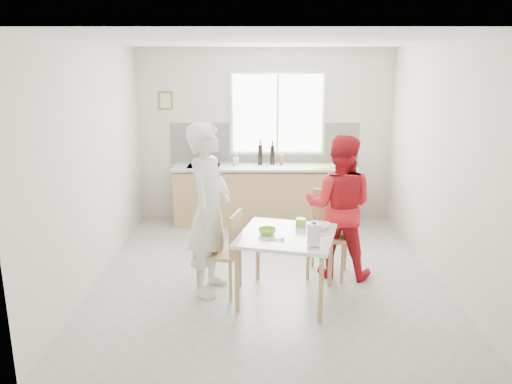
{
  "coord_description": "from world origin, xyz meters",
  "views": [
    {
      "loc": [
        -0.13,
        -5.64,
        2.48
      ],
      "look_at": [
        -0.14,
        0.2,
        0.96
      ],
      "focal_mm": 35.0,
      "sensor_mm": 36.0,
      "label": 1
    }
  ],
  "objects_px": {
    "bowl_white": "(319,226)",
    "chair_far": "(329,229)",
    "person_red": "(339,207)",
    "wine_bottle_b": "(272,155)",
    "milk_jug": "(314,234)",
    "person_white": "(209,210)",
    "bowl_green": "(267,231)",
    "wine_bottle_a": "(260,155)",
    "dining_table": "(287,241)",
    "chair_left": "(225,249)"
  },
  "relations": [
    {
      "from": "bowl_green",
      "to": "milk_jug",
      "type": "height_order",
      "value": "milk_jug"
    },
    {
      "from": "person_red",
      "to": "wine_bottle_b",
      "type": "xyz_separation_m",
      "value": [
        -0.71,
        2.12,
        0.23
      ]
    },
    {
      "from": "dining_table",
      "to": "person_white",
      "type": "bearing_deg",
      "value": 165.57
    },
    {
      "from": "wine_bottle_a",
      "to": "bowl_green",
      "type": "bearing_deg",
      "value": -88.89
    },
    {
      "from": "person_white",
      "to": "person_red",
      "type": "relative_size",
      "value": 1.11
    },
    {
      "from": "dining_table",
      "to": "person_white",
      "type": "height_order",
      "value": "person_white"
    },
    {
      "from": "dining_table",
      "to": "wine_bottle_b",
      "type": "xyz_separation_m",
      "value": [
        -0.07,
        2.77,
        0.41
      ]
    },
    {
      "from": "person_white",
      "to": "dining_table",
      "type": "bearing_deg",
      "value": -90.0
    },
    {
      "from": "dining_table",
      "to": "bowl_white",
      "type": "height_order",
      "value": "bowl_white"
    },
    {
      "from": "person_red",
      "to": "bowl_white",
      "type": "xyz_separation_m",
      "value": [
        -0.29,
        -0.49,
        -0.08
      ]
    },
    {
      "from": "dining_table",
      "to": "person_red",
      "type": "distance_m",
      "value": 0.94
    },
    {
      "from": "dining_table",
      "to": "bowl_white",
      "type": "xyz_separation_m",
      "value": [
        0.35,
        0.17,
        0.11
      ]
    },
    {
      "from": "person_red",
      "to": "bowl_green",
      "type": "relative_size",
      "value": 9.06
    },
    {
      "from": "wine_bottle_a",
      "to": "wine_bottle_b",
      "type": "bearing_deg",
      "value": 11.05
    },
    {
      "from": "chair_far",
      "to": "wine_bottle_b",
      "type": "xyz_separation_m",
      "value": [
        -0.61,
        2.06,
        0.52
      ]
    },
    {
      "from": "chair_left",
      "to": "dining_table",
      "type": "bearing_deg",
      "value": 90.0
    },
    {
      "from": "bowl_white",
      "to": "person_red",
      "type": "bearing_deg",
      "value": 58.86
    },
    {
      "from": "person_white",
      "to": "person_red",
      "type": "height_order",
      "value": "person_white"
    },
    {
      "from": "bowl_white",
      "to": "wine_bottle_b",
      "type": "distance_m",
      "value": 2.66
    },
    {
      "from": "dining_table",
      "to": "person_red",
      "type": "bearing_deg",
      "value": 45.32
    },
    {
      "from": "bowl_green",
      "to": "wine_bottle_b",
      "type": "xyz_separation_m",
      "value": [
        0.14,
        2.77,
        0.3
      ]
    },
    {
      "from": "chair_left",
      "to": "person_red",
      "type": "relative_size",
      "value": 0.55
    },
    {
      "from": "chair_far",
      "to": "bowl_green",
      "type": "relative_size",
      "value": 5.37
    },
    {
      "from": "chair_far",
      "to": "bowl_white",
      "type": "xyz_separation_m",
      "value": [
        -0.19,
        -0.55,
        0.22
      ]
    },
    {
      "from": "bowl_green",
      "to": "wine_bottle_a",
      "type": "relative_size",
      "value": 0.58
    },
    {
      "from": "dining_table",
      "to": "person_white",
      "type": "xyz_separation_m",
      "value": [
        -0.83,
        0.21,
        0.28
      ]
    },
    {
      "from": "bowl_green",
      "to": "milk_jug",
      "type": "bearing_deg",
      "value": -38.07
    },
    {
      "from": "chair_far",
      "to": "person_red",
      "type": "bearing_deg",
      "value": -15.44
    },
    {
      "from": "bowl_green",
      "to": "chair_far",
      "type": "bearing_deg",
      "value": 43.44
    },
    {
      "from": "chair_left",
      "to": "bowl_white",
      "type": "height_order",
      "value": "chair_left"
    },
    {
      "from": "person_red",
      "to": "person_white",
      "type": "bearing_deg",
      "value": 31.12
    },
    {
      "from": "dining_table",
      "to": "chair_left",
      "type": "relative_size",
      "value": 1.27
    },
    {
      "from": "milk_jug",
      "to": "bowl_green",
      "type": "bearing_deg",
      "value": 156.36
    },
    {
      "from": "person_red",
      "to": "bowl_white",
      "type": "bearing_deg",
      "value": 73.29
    },
    {
      "from": "bowl_white",
      "to": "chair_far",
      "type": "bearing_deg",
      "value": 70.61
    },
    {
      "from": "person_red",
      "to": "bowl_white",
      "type": "distance_m",
      "value": 0.57
    },
    {
      "from": "milk_jug",
      "to": "wine_bottle_b",
      "type": "distance_m",
      "value": 3.15
    },
    {
      "from": "chair_left",
      "to": "chair_far",
      "type": "xyz_separation_m",
      "value": [
        1.2,
        0.54,
        0.04
      ]
    },
    {
      "from": "chair_left",
      "to": "wine_bottle_b",
      "type": "xyz_separation_m",
      "value": [
        0.59,
        2.6,
        0.56
      ]
    },
    {
      "from": "chair_far",
      "to": "wine_bottle_a",
      "type": "distance_m",
      "value": 2.24
    },
    {
      "from": "chair_left",
      "to": "wine_bottle_b",
      "type": "height_order",
      "value": "wine_bottle_b"
    },
    {
      "from": "milk_jug",
      "to": "person_white",
      "type": "bearing_deg",
      "value": 166.65
    },
    {
      "from": "person_white",
      "to": "bowl_green",
      "type": "height_order",
      "value": "person_white"
    },
    {
      "from": "milk_jug",
      "to": "wine_bottle_a",
      "type": "distance_m",
      "value": 3.13
    },
    {
      "from": "person_white",
      "to": "wine_bottle_b",
      "type": "distance_m",
      "value": 2.67
    },
    {
      "from": "person_red",
      "to": "bowl_green",
      "type": "xyz_separation_m",
      "value": [
        -0.85,
        -0.65,
        -0.08
      ]
    },
    {
      "from": "bowl_white",
      "to": "wine_bottle_b",
      "type": "height_order",
      "value": "wine_bottle_b"
    },
    {
      "from": "dining_table",
      "to": "person_white",
      "type": "distance_m",
      "value": 0.9
    },
    {
      "from": "person_white",
      "to": "bowl_white",
      "type": "relative_size",
      "value": 8.03
    },
    {
      "from": "person_white",
      "to": "bowl_green",
      "type": "distance_m",
      "value": 0.68
    }
  ]
}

